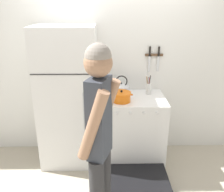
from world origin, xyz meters
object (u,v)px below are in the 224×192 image
(refrigerator, at_px, (68,98))
(tea_kettle, at_px, (121,89))
(person, at_px, (100,139))
(utensil_jar, at_px, (148,88))
(stove_range, at_px, (134,131))
(dutch_oven_pot, at_px, (121,97))

(refrigerator, relative_size, tea_kettle, 7.03)
(tea_kettle, bearing_deg, person, -100.32)
(tea_kettle, relative_size, utensil_jar, 0.98)
(refrigerator, relative_size, stove_range, 1.32)
(stove_range, distance_m, person, 1.38)
(tea_kettle, height_order, person, person)
(stove_range, distance_m, dutch_oven_pot, 0.56)
(dutch_oven_pot, relative_size, person, 0.15)
(refrigerator, distance_m, utensil_jar, 1.06)
(refrigerator, height_order, dutch_oven_pot, refrigerator)
(stove_range, bearing_deg, utensil_jar, 41.54)
(tea_kettle, bearing_deg, stove_range, -45.61)
(dutch_oven_pot, bearing_deg, utensil_jar, 35.16)
(dutch_oven_pot, bearing_deg, tea_kettle, 86.97)
(utensil_jar, distance_m, person, 1.48)
(refrigerator, distance_m, tea_kettle, 0.70)
(refrigerator, height_order, person, refrigerator)
(utensil_jar, xyz_separation_m, person, (-0.60, -1.36, 0.03))
(stove_range, distance_m, utensil_jar, 0.60)
(utensil_jar, bearing_deg, refrigerator, -173.76)
(stove_range, relative_size, dutch_oven_pot, 4.94)
(utensil_jar, bearing_deg, person, -114.02)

